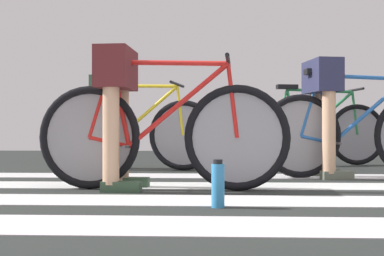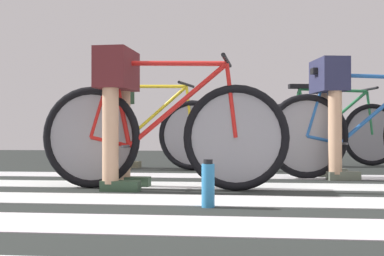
{
  "view_description": "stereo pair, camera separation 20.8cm",
  "coord_description": "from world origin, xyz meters",
  "views": [
    {
      "loc": [
        -0.19,
        -2.66,
        0.43
      ],
      "look_at": [
        -0.34,
        0.76,
        0.44
      ],
      "focal_mm": 45.61,
      "sensor_mm": 36.0,
      "label": 1
    },
    {
      "loc": [
        0.02,
        -2.66,
        0.43
      ],
      "look_at": [
        -0.34,
        0.76,
        0.44
      ],
      "focal_mm": 45.61,
      "sensor_mm": 36.0,
      "label": 2
    }
  ],
  "objects": [
    {
      "name": "cyclist_1_of_4",
      "position": [
        -0.85,
        0.67,
        0.65
      ],
      "size": [
        0.33,
        0.42,
        0.97
      ],
      "rotation": [
        0.0,
        0.0,
        -0.05
      ],
      "color": "tan",
      "rests_on": "ground"
    },
    {
      "name": "bicycle_1_of_4",
      "position": [
        -0.54,
        0.66,
        0.41
      ],
      "size": [
        1.74,
        0.52,
        0.93
      ],
      "rotation": [
        0.0,
        0.0,
        -0.05
      ],
      "color": "black",
      "rests_on": "ground"
    },
    {
      "name": "bicycle_2_of_4",
      "position": [
        1.06,
        1.61,
        0.41
      ],
      "size": [
        1.72,
        0.54,
        0.93
      ],
      "rotation": [
        0.0,
        0.0,
        0.17
      ],
      "color": "black",
      "rests_on": "ground"
    },
    {
      "name": "cyclist_2_of_4",
      "position": [
        0.75,
        1.56,
        0.67
      ],
      "size": [
        0.37,
        0.44,
        1.01
      ],
      "rotation": [
        0.0,
        0.0,
        0.17
      ],
      "color": "tan",
      "rests_on": "ground"
    },
    {
      "name": "water_bottle",
      "position": [
        -0.16,
        -0.08,
        0.14
      ],
      "size": [
        0.07,
        0.07,
        0.25
      ],
      "color": "#338DCE",
      "rests_on": "ground"
    },
    {
      "name": "crosswalk_markings",
      "position": [
        -0.03,
        -0.23,
        0.02
      ],
      "size": [
        5.41,
        4.25,
        0.0
      ],
      "color": "silver",
      "rests_on": "ground"
    },
    {
      "name": "ground",
      "position": [
        0.0,
        0.0,
        0.01
      ],
      "size": [
        18.0,
        14.0,
        0.02
      ],
      "color": "#262A28"
    },
    {
      "name": "bicycle_4_of_4",
      "position": [
        1.01,
        3.04,
        0.41
      ],
      "size": [
        1.72,
        0.56,
        0.93
      ],
      "rotation": [
        0.0,
        0.0,
        0.19
      ],
      "color": "black",
      "rests_on": "ground"
    },
    {
      "name": "bicycle_3_of_4",
      "position": [
        -1.0,
        2.38,
        0.41
      ],
      "size": [
        1.72,
        0.55,
        0.93
      ],
      "rotation": [
        0.0,
        0.0,
        -0.17
      ],
      "color": "black",
      "rests_on": "ground"
    },
    {
      "name": "cyclist_3_of_4",
      "position": [
        -1.3,
        2.43,
        0.65
      ],
      "size": [
        0.37,
        0.44,
        0.98
      ],
      "rotation": [
        0.0,
        0.0,
        -0.17
      ],
      "color": "tan",
      "rests_on": "ground"
    }
  ]
}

